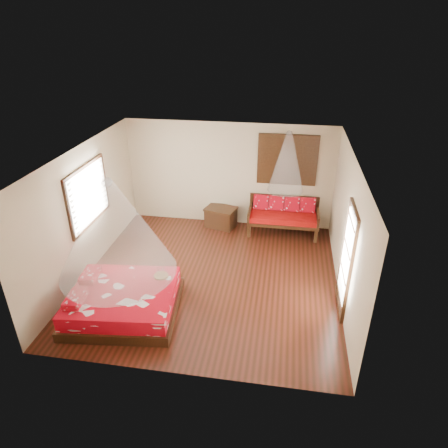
# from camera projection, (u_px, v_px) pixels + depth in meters

# --- Properties ---
(room) EXTENTS (5.54, 5.54, 2.84)m
(room) POSITION_uv_depth(u_px,v_px,m) (210.00, 221.00, 8.22)
(room) COLOR black
(room) RESTS_ON ground
(bed) EXTENTS (2.23, 2.05, 0.64)m
(bed) POSITION_uv_depth(u_px,v_px,m) (123.00, 301.00, 7.70)
(bed) COLOR black
(bed) RESTS_ON floor
(daybed) EXTENTS (1.83, 0.82, 0.96)m
(daybed) POSITION_uv_depth(u_px,v_px,m) (283.00, 214.00, 10.50)
(daybed) COLOR black
(daybed) RESTS_ON floor
(storage_chest) EXTENTS (0.92, 0.77, 0.55)m
(storage_chest) POSITION_uv_depth(u_px,v_px,m) (221.00, 217.00, 10.91)
(storage_chest) COLOR black
(storage_chest) RESTS_ON floor
(shutter_panel) EXTENTS (1.52, 0.06, 1.32)m
(shutter_panel) POSITION_uv_depth(u_px,v_px,m) (287.00, 160.00, 10.16)
(shutter_panel) COLOR black
(shutter_panel) RESTS_ON wall_back
(window_left) EXTENTS (0.10, 1.74, 1.34)m
(window_left) POSITION_uv_depth(u_px,v_px,m) (89.00, 195.00, 8.64)
(window_left) COLOR black
(window_left) RESTS_ON wall_left
(glazed_door) EXTENTS (0.08, 1.02, 2.16)m
(glazed_door) POSITION_uv_depth(u_px,v_px,m) (346.00, 261.00, 7.46)
(glazed_door) COLOR black
(glazed_door) RESTS_ON floor
(wine_tray) EXTENTS (0.29, 0.29, 0.23)m
(wine_tray) POSITION_uv_depth(u_px,v_px,m) (161.00, 274.00, 7.98)
(wine_tray) COLOR brown
(wine_tray) RESTS_ON bed
(mosquito_net_main) EXTENTS (2.12, 2.12, 1.80)m
(mosquito_net_main) POSITION_uv_depth(u_px,v_px,m) (113.00, 228.00, 6.97)
(mosquito_net_main) COLOR white
(mosquito_net_main) RESTS_ON ceiling
(mosquito_net_daybed) EXTENTS (0.89, 0.89, 1.50)m
(mosquito_net_daybed) POSITION_uv_depth(u_px,v_px,m) (287.00, 162.00, 9.70)
(mosquito_net_daybed) COLOR white
(mosquito_net_daybed) RESTS_ON ceiling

